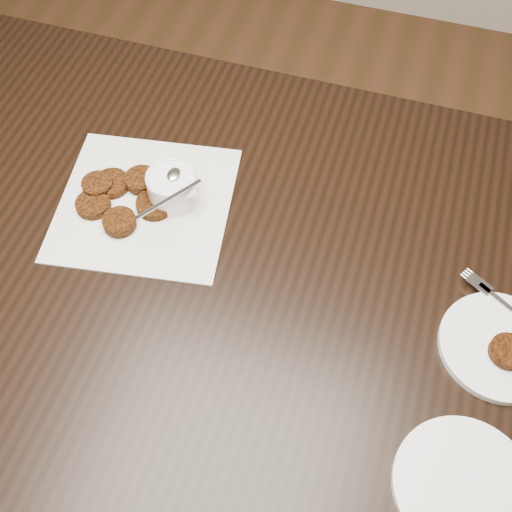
{
  "coord_description": "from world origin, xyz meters",
  "views": [
    {
      "loc": [
        0.26,
        -0.4,
        1.63
      ],
      "look_at": [
        0.1,
        0.13,
        0.8
      ],
      "focal_mm": 43.91,
      "sensor_mm": 36.0,
      "label": 1
    }
  ],
  "objects_px": {
    "napkin": "(145,204)",
    "plate_empty": "(464,487)",
    "plate_with_patty": "(501,344)",
    "sauce_ramekin": "(170,176)",
    "table": "(244,360)"
  },
  "relations": [
    {
      "from": "napkin",
      "to": "plate_empty",
      "type": "height_order",
      "value": "plate_empty"
    },
    {
      "from": "sauce_ramekin",
      "to": "plate_empty",
      "type": "distance_m",
      "value": 0.66
    },
    {
      "from": "plate_with_patty",
      "to": "plate_empty",
      "type": "distance_m",
      "value": 0.23
    },
    {
      "from": "sauce_ramekin",
      "to": "plate_with_patty",
      "type": "bearing_deg",
      "value": -11.94
    },
    {
      "from": "plate_empty",
      "to": "sauce_ramekin",
      "type": "bearing_deg",
      "value": 147.9
    },
    {
      "from": "napkin",
      "to": "plate_empty",
      "type": "distance_m",
      "value": 0.69
    },
    {
      "from": "table",
      "to": "plate_with_patty",
      "type": "bearing_deg",
      "value": -2.79
    },
    {
      "from": "napkin",
      "to": "table",
      "type": "bearing_deg",
      "value": -20.72
    },
    {
      "from": "plate_with_patty",
      "to": "napkin",
      "type": "bearing_deg",
      "value": 171.17
    },
    {
      "from": "table",
      "to": "plate_empty",
      "type": "relative_size",
      "value": 7.84
    },
    {
      "from": "napkin",
      "to": "plate_empty",
      "type": "xyz_separation_m",
      "value": [
        0.6,
        -0.32,
        0.0
      ]
    },
    {
      "from": "napkin",
      "to": "plate_with_patty",
      "type": "height_order",
      "value": "plate_with_patty"
    },
    {
      "from": "sauce_ramekin",
      "to": "plate_empty",
      "type": "relative_size",
      "value": 0.63
    },
    {
      "from": "table",
      "to": "plate_empty",
      "type": "xyz_separation_m",
      "value": [
        0.4,
        -0.25,
        0.38
      ]
    },
    {
      "from": "sauce_ramekin",
      "to": "plate_empty",
      "type": "height_order",
      "value": "sauce_ramekin"
    }
  ]
}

